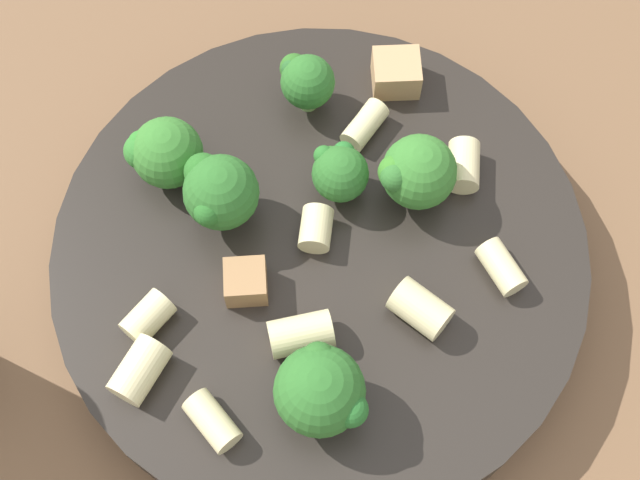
% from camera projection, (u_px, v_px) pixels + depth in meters
% --- Properties ---
extents(ground_plane, '(2.00, 2.00, 0.00)m').
position_uv_depth(ground_plane, '(320.00, 275.00, 0.46)').
color(ground_plane, brown).
extents(pasta_bowl, '(0.26, 0.26, 0.03)m').
position_uv_depth(pasta_bowl, '(320.00, 260.00, 0.44)').
color(pasta_bowl, '#28231E').
rests_on(pasta_bowl, ground_plane).
extents(broccoli_floret_0, '(0.04, 0.04, 0.04)m').
position_uv_depth(broccoli_floret_0, '(164.00, 153.00, 0.43)').
color(broccoli_floret_0, '#84AD60').
rests_on(broccoli_floret_0, pasta_bowl).
extents(broccoli_floret_1, '(0.04, 0.04, 0.04)m').
position_uv_depth(broccoli_floret_1, '(219.00, 191.00, 0.42)').
color(broccoli_floret_1, '#84AD60').
rests_on(broccoli_floret_1, pasta_bowl).
extents(broccoli_floret_2, '(0.03, 0.03, 0.03)m').
position_uv_depth(broccoli_floret_2, '(305.00, 80.00, 0.45)').
color(broccoli_floret_2, '#84AD60').
rests_on(broccoli_floret_2, pasta_bowl).
extents(broccoli_floret_3, '(0.03, 0.03, 0.03)m').
position_uv_depth(broccoli_floret_3, '(339.00, 171.00, 0.43)').
color(broccoli_floret_3, '#84AD60').
rests_on(broccoli_floret_3, pasta_bowl).
extents(broccoli_floret_4, '(0.04, 0.04, 0.04)m').
position_uv_depth(broccoli_floret_4, '(321.00, 391.00, 0.38)').
color(broccoli_floret_4, '#84AD60').
rests_on(broccoli_floret_4, pasta_bowl).
extents(broccoli_floret_5, '(0.04, 0.04, 0.04)m').
position_uv_depth(broccoli_floret_5, '(416.00, 173.00, 0.42)').
color(broccoli_floret_5, '#93B766').
rests_on(broccoli_floret_5, pasta_bowl).
extents(rigatoni_0, '(0.03, 0.03, 0.02)m').
position_uv_depth(rigatoni_0, '(420.00, 309.00, 0.41)').
color(rigatoni_0, beige).
rests_on(rigatoni_0, pasta_bowl).
extents(rigatoni_1, '(0.03, 0.03, 0.01)m').
position_uv_depth(rigatoni_1, '(365.00, 125.00, 0.45)').
color(rigatoni_1, beige).
rests_on(rigatoni_1, pasta_bowl).
extents(rigatoni_2, '(0.03, 0.02, 0.01)m').
position_uv_depth(rigatoni_2, '(501.00, 267.00, 0.42)').
color(rigatoni_2, beige).
rests_on(rigatoni_2, pasta_bowl).
extents(rigatoni_3, '(0.02, 0.02, 0.02)m').
position_uv_depth(rigatoni_3, '(322.00, 227.00, 0.43)').
color(rigatoni_3, beige).
rests_on(rigatoni_3, pasta_bowl).
extents(rigatoni_4, '(0.03, 0.03, 0.02)m').
position_uv_depth(rigatoni_4, '(148.00, 317.00, 0.41)').
color(rigatoni_4, beige).
rests_on(rigatoni_4, pasta_bowl).
extents(rigatoni_5, '(0.03, 0.02, 0.02)m').
position_uv_depth(rigatoni_5, '(464.00, 165.00, 0.44)').
color(rigatoni_5, beige).
rests_on(rigatoni_5, pasta_bowl).
extents(rigatoni_6, '(0.03, 0.03, 0.02)m').
position_uv_depth(rigatoni_6, '(139.00, 370.00, 0.40)').
color(rigatoni_6, beige).
rests_on(rigatoni_6, pasta_bowl).
extents(rigatoni_7, '(0.03, 0.02, 0.01)m').
position_uv_depth(rigatoni_7, '(212.00, 421.00, 0.39)').
color(rigatoni_7, beige).
rests_on(rigatoni_7, pasta_bowl).
extents(rigatoni_8, '(0.02, 0.03, 0.02)m').
position_uv_depth(rigatoni_8, '(301.00, 334.00, 0.40)').
color(rigatoni_8, beige).
rests_on(rigatoni_8, pasta_bowl).
extents(chicken_chunk_0, '(0.03, 0.03, 0.02)m').
position_uv_depth(chicken_chunk_0, '(396.00, 73.00, 0.46)').
color(chicken_chunk_0, tan).
rests_on(chicken_chunk_0, pasta_bowl).
extents(chicken_chunk_1, '(0.02, 0.02, 0.02)m').
position_uv_depth(chicken_chunk_1, '(246.00, 282.00, 0.42)').
color(chicken_chunk_1, '#A87A4C').
rests_on(chicken_chunk_1, pasta_bowl).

